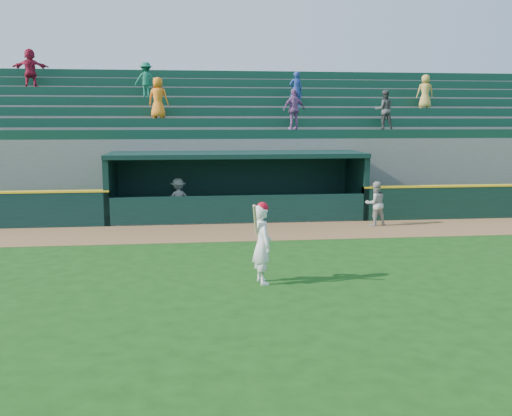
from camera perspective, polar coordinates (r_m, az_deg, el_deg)
The scene contains 7 objects.
ground at distance 14.00m, azimuth 0.78°, elevation -6.26°, with size 120.00×120.00×0.00m, color #154110.
warning_track at distance 18.74m, azimuth -1.19°, elevation -2.40°, with size 40.00×3.00×0.01m, color brown.
dugout_player_front at distance 20.22m, azimuth 11.85°, elevation 0.44°, with size 0.75×0.58×1.54m, color #A8A8A3.
dugout_player_inside at distance 21.19m, azimuth -7.77°, elevation 0.89°, with size 0.99×0.57×1.53m, color #A8A9A4.
dugout at distance 21.60m, azimuth -2.01°, elevation 2.70°, with size 9.40×2.80×2.46m.
stands at distance 26.06m, azimuth -2.89°, elevation 6.00°, with size 34.50×6.25×6.72m.
batter_at_plate at distance 12.72m, azimuth 0.62°, elevation -3.49°, with size 0.55×0.84×1.86m.
Camera 1 is at (-1.78, -13.41, 3.61)m, focal length 40.00 mm.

